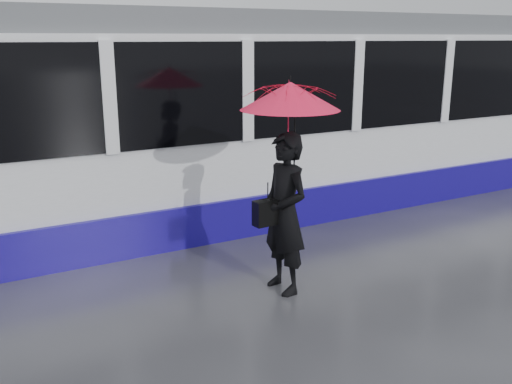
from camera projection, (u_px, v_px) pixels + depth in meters
ground at (265, 270)px, 7.48m from camera, size 90.00×90.00×0.00m
rails at (191, 218)px, 9.59m from camera, size 34.00×1.51×0.02m
tram at (123, 127)px, 8.66m from camera, size 26.00×2.56×3.35m
woman at (285, 214)px, 6.66m from camera, size 0.51×0.73×1.92m
umbrella at (290, 116)px, 6.38m from camera, size 1.21×1.21×1.30m
handbag at (268, 212)px, 6.56m from camera, size 0.35×0.17×0.48m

